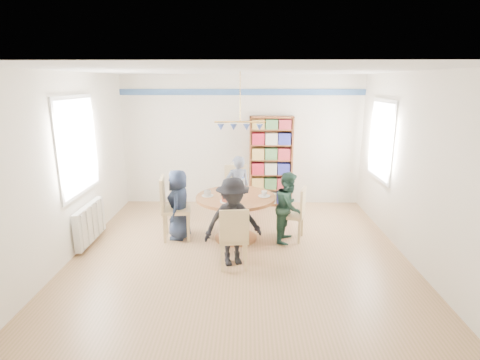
{
  "coord_description": "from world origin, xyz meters",
  "views": [
    {
      "loc": [
        0.11,
        -5.3,
        2.55
      ],
      "look_at": [
        0.0,
        0.4,
        1.05
      ],
      "focal_mm": 28.0,
      "sensor_mm": 36.0,
      "label": 1
    }
  ],
  "objects_px": {
    "dining_table": "(236,207)",
    "person_near": "(233,222)",
    "chair_right": "(296,211)",
    "person_far": "(238,189)",
    "chair_left": "(171,205)",
    "radiator": "(90,223)",
    "person_left": "(179,204)",
    "person_right": "(289,207)",
    "bookshelf": "(271,162)",
    "chair_near": "(234,235)",
    "chair_far": "(237,189)"
  },
  "relations": [
    {
      "from": "radiator",
      "to": "chair_far",
      "type": "height_order",
      "value": "chair_far"
    },
    {
      "from": "dining_table",
      "to": "chair_left",
      "type": "xyz_separation_m",
      "value": [
        -1.08,
        0.02,
        0.03
      ]
    },
    {
      "from": "dining_table",
      "to": "bookshelf",
      "type": "bearing_deg",
      "value": 69.71
    },
    {
      "from": "dining_table",
      "to": "person_far",
      "type": "height_order",
      "value": "person_far"
    },
    {
      "from": "person_left",
      "to": "chair_near",
      "type": "bearing_deg",
      "value": 43.47
    },
    {
      "from": "person_left",
      "to": "person_far",
      "type": "bearing_deg",
      "value": 133.12
    },
    {
      "from": "chair_near",
      "to": "bookshelf",
      "type": "relative_size",
      "value": 0.48
    },
    {
      "from": "chair_near",
      "to": "person_far",
      "type": "height_order",
      "value": "person_far"
    },
    {
      "from": "chair_far",
      "to": "chair_near",
      "type": "bearing_deg",
      "value": -89.56
    },
    {
      "from": "chair_left",
      "to": "person_near",
      "type": "bearing_deg",
      "value": -40.33
    },
    {
      "from": "chair_far",
      "to": "bookshelf",
      "type": "bearing_deg",
      "value": 47.25
    },
    {
      "from": "chair_right",
      "to": "chair_left",
      "type": "bearing_deg",
      "value": 179.68
    },
    {
      "from": "radiator",
      "to": "dining_table",
      "type": "bearing_deg",
      "value": 5.19
    },
    {
      "from": "bookshelf",
      "to": "person_left",
      "type": "bearing_deg",
      "value": -132.31
    },
    {
      "from": "chair_near",
      "to": "bookshelf",
      "type": "xyz_separation_m",
      "value": [
        0.67,
        2.85,
        0.43
      ]
    },
    {
      "from": "chair_far",
      "to": "bookshelf",
      "type": "distance_m",
      "value": 1.08
    },
    {
      "from": "person_far",
      "to": "radiator",
      "type": "bearing_deg",
      "value": 8.95
    },
    {
      "from": "person_far",
      "to": "chair_far",
      "type": "bearing_deg",
      "value": -99.07
    },
    {
      "from": "person_right",
      "to": "person_near",
      "type": "distance_m",
      "value": 1.22
    },
    {
      "from": "person_right",
      "to": "person_near",
      "type": "height_order",
      "value": "person_near"
    },
    {
      "from": "chair_far",
      "to": "person_left",
      "type": "height_order",
      "value": "person_left"
    },
    {
      "from": "chair_left",
      "to": "chair_right",
      "type": "xyz_separation_m",
      "value": [
        2.07,
        -0.01,
        -0.09
      ]
    },
    {
      "from": "person_right",
      "to": "chair_right",
      "type": "bearing_deg",
      "value": -52.17
    },
    {
      "from": "chair_far",
      "to": "person_left",
      "type": "bearing_deg",
      "value": -131.99
    },
    {
      "from": "chair_far",
      "to": "person_near",
      "type": "bearing_deg",
      "value": -90.0
    },
    {
      "from": "person_left",
      "to": "person_near",
      "type": "height_order",
      "value": "person_near"
    },
    {
      "from": "chair_right",
      "to": "person_right",
      "type": "xyz_separation_m",
      "value": [
        -0.13,
        -0.05,
        0.09
      ]
    },
    {
      "from": "dining_table",
      "to": "person_right",
      "type": "distance_m",
      "value": 0.86
    },
    {
      "from": "dining_table",
      "to": "chair_right",
      "type": "relative_size",
      "value": 1.46
    },
    {
      "from": "dining_table",
      "to": "person_near",
      "type": "distance_m",
      "value": 0.89
    },
    {
      "from": "chair_near",
      "to": "person_left",
      "type": "distance_m",
      "value": 1.43
    },
    {
      "from": "chair_near",
      "to": "chair_left",
      "type": "bearing_deg",
      "value": 135.91
    },
    {
      "from": "chair_far",
      "to": "person_left",
      "type": "relative_size",
      "value": 0.86
    },
    {
      "from": "chair_right",
      "to": "person_far",
      "type": "xyz_separation_m",
      "value": [
        -0.98,
        0.88,
        0.13
      ]
    },
    {
      "from": "chair_near",
      "to": "dining_table",
      "type": "bearing_deg",
      "value": 90.1
    },
    {
      "from": "person_right",
      "to": "bookshelf",
      "type": "relative_size",
      "value": 0.62
    },
    {
      "from": "chair_far",
      "to": "person_right",
      "type": "xyz_separation_m",
      "value": [
        0.88,
        -1.12,
        0.03
      ]
    },
    {
      "from": "chair_right",
      "to": "chair_far",
      "type": "height_order",
      "value": "chair_far"
    },
    {
      "from": "chair_far",
      "to": "person_right",
      "type": "distance_m",
      "value": 1.43
    },
    {
      "from": "person_left",
      "to": "bookshelf",
      "type": "height_order",
      "value": "bookshelf"
    },
    {
      "from": "radiator",
      "to": "person_left",
      "type": "xyz_separation_m",
      "value": [
        1.4,
        0.26,
        0.24
      ]
    },
    {
      "from": "chair_right",
      "to": "chair_near",
      "type": "relative_size",
      "value": 0.99
    },
    {
      "from": "person_left",
      "to": "bookshelf",
      "type": "relative_size",
      "value": 0.62
    },
    {
      "from": "chair_right",
      "to": "chair_far",
      "type": "relative_size",
      "value": 0.89
    },
    {
      "from": "chair_left",
      "to": "chair_far",
      "type": "bearing_deg",
      "value": 45.0
    },
    {
      "from": "chair_near",
      "to": "person_right",
      "type": "xyz_separation_m",
      "value": [
        0.86,
        0.98,
        0.08
      ]
    },
    {
      "from": "radiator",
      "to": "person_near",
      "type": "distance_m",
      "value": 2.44
    },
    {
      "from": "radiator",
      "to": "chair_near",
      "type": "xyz_separation_m",
      "value": [
        2.35,
        -0.81,
        0.15
      ]
    },
    {
      "from": "person_right",
      "to": "person_far",
      "type": "relative_size",
      "value": 0.93
    },
    {
      "from": "chair_left",
      "to": "person_far",
      "type": "height_order",
      "value": "person_far"
    }
  ]
}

